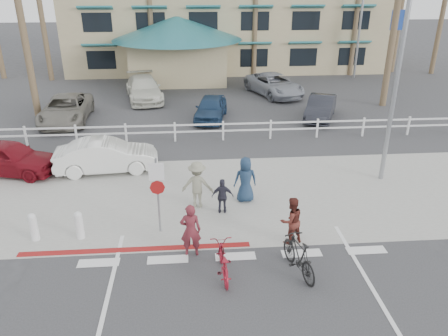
{
  "coord_description": "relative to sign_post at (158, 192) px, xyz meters",
  "views": [
    {
      "loc": [
        -1.19,
        -10.09,
        7.72
      ],
      "look_at": [
        -0.09,
        3.73,
        1.5
      ],
      "focal_mm": 35.0,
      "sensor_mm": 36.0,
      "label": 1
    }
  ],
  "objects": [
    {
      "name": "palm_10",
      "position": [
        -7.7,
        12.8,
        4.55
      ],
      "size": [
        4.0,
        4.0,
        12.0
      ],
      "primitive_type": null,
      "color": "#183E1B",
      "rests_on": "ground"
    },
    {
      "name": "car_red_compact",
      "position": [
        -6.52,
        5.06,
        -0.74
      ],
      "size": [
        4.46,
        2.64,
        1.42
      ],
      "primitive_type": "imported",
      "rotation": [
        0.0,
        0.0,
        1.33
      ],
      "color": "maroon",
      "rests_on": "ground"
    },
    {
      "name": "ground",
      "position": [
        2.3,
        -2.2,
        -1.45
      ],
      "size": [
        140.0,
        140.0,
        0.0
      ],
      "primitive_type": "plane",
      "color": "#333335"
    },
    {
      "name": "lot_car_0",
      "position": [
        -5.86,
        11.99,
        -0.72
      ],
      "size": [
        2.62,
        5.31,
        1.45
      ],
      "primitive_type": "imported",
      "rotation": [
        0.0,
        0.0,
        0.04
      ],
      "color": "slate",
      "rests_on": "ground"
    },
    {
      "name": "lot_car_2",
      "position": [
        2.27,
        11.78,
        -0.78
      ],
      "size": [
        2.3,
        4.17,
        1.34
      ],
      "primitive_type": "imported",
      "rotation": [
        0.0,
        0.0,
        -0.19
      ],
      "color": "navy",
      "rests_on": "ground"
    },
    {
      "name": "streetlight_1",
      "position": [
        14.3,
        21.8,
        3.3
      ],
      "size": [
        0.6,
        2.0,
        9.5
      ],
      "primitive_type": null,
      "color": "gray",
      "rests_on": "ground"
    },
    {
      "name": "pedestrian_child",
      "position": [
        2.12,
        1.05,
        -0.8
      ],
      "size": [
        0.78,
        0.38,
        1.29
      ],
      "primitive_type": "imported",
      "rotation": [
        0.0,
        0.0,
        3.06
      ],
      "color": "#2A2936",
      "rests_on": "ground"
    },
    {
      "name": "rail_fence",
      "position": [
        2.8,
        8.3,
        -0.95
      ],
      "size": [
        29.4,
        0.16,
        1.0
      ],
      "primitive_type": null,
      "color": "silver",
      "rests_on": "ground"
    },
    {
      "name": "lot_car_3",
      "position": [
        8.55,
        11.39,
        -0.79
      ],
      "size": [
        2.85,
        4.23,
        1.32
      ],
      "primitive_type": "imported",
      "rotation": [
        0.0,
        0.0,
        -0.4
      ],
      "color": "black",
      "rests_on": "ground"
    },
    {
      "name": "lot_car_4",
      "position": [
        -1.92,
        16.37,
        -0.7
      ],
      "size": [
        3.05,
        5.48,
        1.5
      ],
      "primitive_type": "imported",
      "rotation": [
        0.0,
        0.0,
        0.19
      ],
      "color": "silver",
      "rests_on": "ground"
    },
    {
      "name": "sign_post",
      "position": [
        0.0,
        0.0,
        0.0
      ],
      "size": [
        0.5,
        0.1,
        2.9
      ],
      "primitive_type": null,
      "color": "gray",
      "rests_on": "ground"
    },
    {
      "name": "pedestrian_a",
      "position": [
        1.26,
        1.57,
        -0.58
      ],
      "size": [
        1.22,
        0.83,
        1.74
      ],
      "primitive_type": "imported",
      "rotation": [
        0.0,
        0.0,
        2.97
      ],
      "color": "gray",
      "rests_on": "ground"
    },
    {
      "name": "sidewalk_plaza",
      "position": [
        2.3,
        2.3,
        -1.44
      ],
      "size": [
        22.0,
        7.0,
        0.01
      ],
      "primitive_type": "cube",
      "color": "gray",
      "rests_on": "ground"
    },
    {
      "name": "bike_path",
      "position": [
        2.3,
        -4.2,
        -1.45
      ],
      "size": [
        12.0,
        16.0,
        0.01
      ],
      "primitive_type": "cube",
      "color": "#333335",
      "rests_on": "ground"
    },
    {
      "name": "rider_red",
      "position": [
        1.0,
        -1.37,
        -0.61
      ],
      "size": [
        0.63,
        0.42,
        1.68
      ],
      "primitive_type": "imported",
      "rotation": [
        0.0,
        0.0,
        3.11
      ],
      "color": "maroon",
      "rests_on": "ground"
    },
    {
      "name": "rider_black",
      "position": [
        4.08,
        -0.95,
        -0.68
      ],
      "size": [
        0.9,
        0.8,
        1.55
      ],
      "primitive_type": "imported",
      "rotation": [
        0.0,
        0.0,
        3.47
      ],
      "color": "#58231C",
      "rests_on": "ground"
    },
    {
      "name": "bike_red",
      "position": [
        1.87,
        -2.41,
        -0.99
      ],
      "size": [
        0.7,
        1.78,
        0.92
      ],
      "primitive_type": "imported",
      "rotation": [
        0.0,
        0.0,
        3.19
      ],
      "color": "maroon",
      "rests_on": "ground"
    },
    {
      "name": "bollard_1",
      "position": [
        -3.9,
        -0.2,
        -0.97
      ],
      "size": [
        0.26,
        0.26,
        0.95
      ],
      "primitive_type": null,
      "color": "silver",
      "rests_on": "ground"
    },
    {
      "name": "pedestrian_b",
      "position": [
        3.01,
        1.87,
        -0.59
      ],
      "size": [
        0.88,
        0.61,
        1.71
      ],
      "primitive_type": "imported",
      "rotation": [
        0.0,
        0.0,
        3.23
      ],
      "color": "#1B2F4A",
      "rests_on": "ground"
    },
    {
      "name": "cross_street",
      "position": [
        2.3,
        6.3,
        -1.45
      ],
      "size": [
        40.0,
        5.0,
        0.01
      ],
      "primitive_type": "cube",
      "color": "#333335",
      "rests_on": "ground"
    },
    {
      "name": "bike_black",
      "position": [
        3.97,
        -2.47,
        -0.89
      ],
      "size": [
        0.96,
        1.93,
        1.12
      ],
      "primitive_type": "imported",
      "rotation": [
        0.0,
        0.0,
        3.39
      ],
      "color": "black",
      "rests_on": "ground"
    },
    {
      "name": "car_white_sedan",
      "position": [
        -2.47,
        4.96,
        -0.75
      ],
      "size": [
        4.34,
        1.86,
        1.39
      ],
      "primitive_type": "imported",
      "rotation": [
        0.0,
        0.0,
        1.67
      ],
      "color": "silver",
      "rests_on": "ground"
    },
    {
      "name": "bollard_0",
      "position": [
        -2.5,
        -0.2,
        -0.97
      ],
      "size": [
        0.26,
        0.26,
        0.95
      ],
      "primitive_type": null,
      "color": "silver",
      "rests_on": "ground"
    },
    {
      "name": "parking_lot",
      "position": [
        2.3,
        15.8,
        -1.45
      ],
      "size": [
        50.0,
        16.0,
        0.01
      ],
      "primitive_type": "cube",
      "color": "#333335",
      "rests_on": "ground"
    },
    {
      "name": "curb_red",
      "position": [
        -0.7,
        -1.0,
        -1.44
      ],
      "size": [
        7.0,
        0.25,
        0.02
      ],
      "primitive_type": "cube",
      "color": "maroon",
      "rests_on": "ground"
    },
    {
      "name": "info_sign",
      "position": [
        16.3,
        19.8,
        1.35
      ],
      "size": [
        1.2,
        0.16,
        5.6
      ],
      "primitive_type": null,
      "color": "navy",
      "rests_on": "ground"
    },
    {
      "name": "streetlight_0",
      "position": [
        8.8,
        3.3,
        3.05
      ],
      "size": [
        0.6,
        2.0,
        9.0
      ],
      "primitive_type": null,
      "color": "gray",
      "rests_on": "ground"
    },
    {
      "name": "lot_car_5",
      "position": [
        6.88,
        16.91,
        -0.73
      ],
      "size": [
        3.99,
        5.67,
        1.44
      ],
      "primitive_type": "imported",
      "rotation": [
        0.0,
        0.0,
        0.34
      ],
      "color": "gray",
      "rests_on": "ground"
    }
  ]
}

